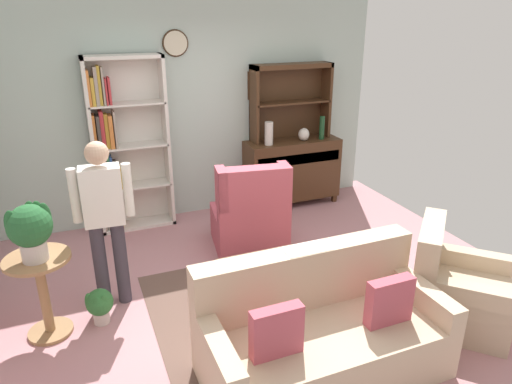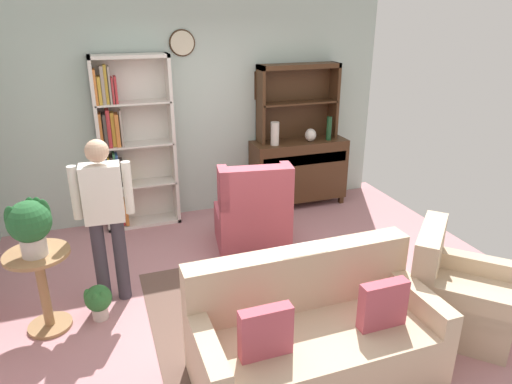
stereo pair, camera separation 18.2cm
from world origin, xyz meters
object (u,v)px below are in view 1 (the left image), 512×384
at_px(plant_stand, 42,288).
at_px(sideboard_hutch, 290,91).
at_px(sideboard, 292,169).
at_px(vase_round, 304,134).
at_px(vase_tall, 269,133).
at_px(coffee_table, 266,270).
at_px(bottle_wine, 322,128).
at_px(couch_floral, 321,335).
at_px(wingback_chair, 250,218).
at_px(bookshelf, 122,147).
at_px(person_reading, 104,214).
at_px(potted_plant_small, 100,304).
at_px(armchair_floral, 455,291).
at_px(potted_plant_large, 30,228).
at_px(book_stack, 279,256).

bearing_deg(plant_stand, sideboard_hutch, 31.21).
distance_m(sideboard, vase_round, 0.52).
relative_size(vase_tall, coffee_table, 0.38).
height_order(vase_round, plant_stand, vase_round).
height_order(sideboard, bottle_wine, bottle_wine).
height_order(couch_floral, plant_stand, couch_floral).
bearing_deg(wingback_chair, bookshelf, 136.48).
xyz_separation_m(couch_floral, plant_stand, (-1.91, 1.23, 0.14)).
xyz_separation_m(bookshelf, person_reading, (-0.36, -1.63, -0.14)).
distance_m(potted_plant_small, person_reading, 0.78).
bearing_deg(bookshelf, couch_floral, -72.45).
relative_size(sideboard_hutch, plant_stand, 1.51).
bearing_deg(coffee_table, plant_stand, 171.26).
relative_size(armchair_floral, wingback_chair, 1.03).
bearing_deg(armchair_floral, person_reading, 153.03).
xyz_separation_m(couch_floral, armchair_floral, (1.38, 0.10, -0.02)).
xyz_separation_m(potted_plant_large, person_reading, (0.56, 0.29, -0.10)).
height_order(vase_tall, bottle_wine, bottle_wine).
distance_m(vase_tall, person_reading, 2.65).
distance_m(sideboard_hutch, potted_plant_small, 3.62).
distance_m(bookshelf, book_stack, 2.48).
relative_size(couch_floral, person_reading, 1.16).
relative_size(bookshelf, plant_stand, 2.88).
relative_size(person_reading, book_stack, 6.90).
xyz_separation_m(bottle_wine, armchair_floral, (-0.25, -2.85, -0.79)).
height_order(wingback_chair, person_reading, person_reading).
distance_m(sideboard_hutch, bottle_wine, 0.65).
relative_size(sideboard, vase_round, 7.65).
bearing_deg(bottle_wine, sideboard_hutch, 153.04).
height_order(sideboard_hutch, person_reading, sideboard_hutch).
distance_m(sideboard_hutch, plant_stand, 3.85).
xyz_separation_m(plant_stand, book_stack, (2.00, -0.27, 0.01)).
bearing_deg(potted_plant_small, sideboard, 33.64).
height_order(armchair_floral, plant_stand, armchair_floral).
bearing_deg(potted_plant_large, vase_round, 28.32).
xyz_separation_m(sideboard, vase_tall, (-0.39, -0.08, 0.56)).
distance_m(vase_round, book_stack, 2.44).
relative_size(bookshelf, couch_floral, 1.16).
height_order(vase_round, wingback_chair, vase_round).
bearing_deg(wingback_chair, potted_plant_large, -159.66).
xyz_separation_m(bookshelf, vase_round, (2.36, -0.15, -0.04)).
relative_size(vase_round, couch_floral, 0.09).
height_order(vase_tall, potted_plant_large, vase_tall).
xyz_separation_m(bottle_wine, wingback_chair, (-1.42, -0.96, -0.69)).
distance_m(wingback_chair, book_stack, 1.03).
relative_size(vase_round, book_stack, 0.75).
distance_m(couch_floral, coffee_table, 0.94).
relative_size(bottle_wine, couch_floral, 0.18).
bearing_deg(couch_floral, coffee_table, 92.65).
height_order(bookshelf, book_stack, bookshelf).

